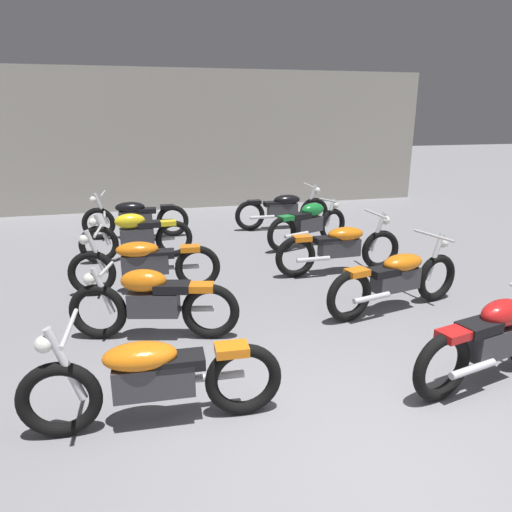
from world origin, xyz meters
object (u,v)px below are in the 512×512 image
at_px(motorcycle_right_row_2, 340,246).
at_px(motorcycle_right_row_3, 309,223).
at_px(motorcycle_left_row_0, 152,377).
at_px(motorcycle_left_row_4, 135,217).
at_px(motorcycle_left_row_3, 136,235).
at_px(motorcycle_left_row_2, 144,263).
at_px(motorcycle_right_row_0, 493,339).
at_px(motorcycle_right_row_1, 397,278).
at_px(motorcycle_left_row_1, 153,302).
at_px(motorcycle_right_row_4, 283,209).

relative_size(motorcycle_right_row_2, motorcycle_right_row_3, 1.15).
bearing_deg(motorcycle_left_row_0, motorcycle_left_row_4, 90.21).
distance_m(motorcycle_left_row_0, motorcycle_left_row_3, 4.83).
height_order(motorcycle_left_row_2, motorcycle_right_row_0, motorcycle_left_row_2).
bearing_deg(motorcycle_right_row_0, motorcycle_left_row_3, 122.88).
height_order(motorcycle_right_row_1, motorcycle_right_row_2, same).
relative_size(motorcycle_left_row_1, motorcycle_right_row_4, 0.89).
bearing_deg(motorcycle_left_row_1, motorcycle_right_row_3, 46.14).
bearing_deg(motorcycle_right_row_0, motorcycle_left_row_0, 177.23).
bearing_deg(motorcycle_right_row_4, motorcycle_right_row_0, -90.07).
height_order(motorcycle_left_row_3, motorcycle_right_row_2, motorcycle_right_row_2).
relative_size(motorcycle_left_row_4, motorcycle_right_row_1, 1.01).
bearing_deg(motorcycle_right_row_2, motorcycle_left_row_4, 135.09).
relative_size(motorcycle_left_row_1, motorcycle_right_row_3, 1.03).
xyz_separation_m(motorcycle_left_row_3, motorcycle_left_row_4, (0.01, 1.58, -0.01)).
distance_m(motorcycle_right_row_2, motorcycle_right_row_3, 1.66).
height_order(motorcycle_left_row_1, motorcycle_right_row_2, motorcycle_right_row_2).
distance_m(motorcycle_right_row_3, motorcycle_right_row_4, 1.51).
relative_size(motorcycle_left_row_3, motorcycle_right_row_1, 0.92).
relative_size(motorcycle_left_row_0, motorcycle_left_row_3, 1.10).
relative_size(motorcycle_left_row_4, motorcycle_right_row_0, 1.12).
relative_size(motorcycle_right_row_1, motorcycle_right_row_3, 1.14).
height_order(motorcycle_right_row_2, motorcycle_right_row_3, motorcycle_right_row_2).
bearing_deg(motorcycle_right_row_3, motorcycle_right_row_4, 91.42).
relative_size(motorcycle_right_row_0, motorcycle_right_row_3, 1.03).
bearing_deg(motorcycle_left_row_3, motorcycle_right_row_0, -57.12).
distance_m(motorcycle_left_row_1, motorcycle_right_row_1, 3.14).
distance_m(motorcycle_left_row_4, motorcycle_right_row_2, 4.48).
xyz_separation_m(motorcycle_left_row_2, motorcycle_right_row_3, (3.19, 1.74, 0.01)).
distance_m(motorcycle_left_row_1, motorcycle_right_row_3, 4.54).
height_order(motorcycle_left_row_0, motorcycle_left_row_3, motorcycle_left_row_0).
bearing_deg(motorcycle_left_row_3, motorcycle_right_row_4, 26.13).
bearing_deg(motorcycle_left_row_4, motorcycle_right_row_0, -63.89).
relative_size(motorcycle_left_row_2, motorcycle_right_row_1, 1.01).
distance_m(motorcycle_left_row_1, motorcycle_right_row_4, 5.70).
bearing_deg(motorcycle_left_row_0, motorcycle_left_row_3, 90.36).
bearing_deg(motorcycle_left_row_0, motorcycle_right_row_4, 63.49).
bearing_deg(motorcycle_left_row_4, motorcycle_right_row_2, -44.91).
height_order(motorcycle_left_row_3, motorcycle_right_row_0, same).
height_order(motorcycle_right_row_1, motorcycle_right_row_4, same).
bearing_deg(motorcycle_left_row_3, motorcycle_left_row_0, -89.64).
bearing_deg(motorcycle_right_row_4, motorcycle_left_row_3, -153.87).
height_order(motorcycle_left_row_0, motorcycle_right_row_2, same).
bearing_deg(motorcycle_left_row_4, motorcycle_left_row_3, -90.27).
distance_m(motorcycle_left_row_3, motorcycle_right_row_3, 3.27).
xyz_separation_m(motorcycle_right_row_2, motorcycle_right_row_3, (0.09, 1.66, 0.01)).
xyz_separation_m(motorcycle_right_row_0, motorcycle_right_row_2, (-0.04, 3.40, -0.01)).
bearing_deg(motorcycle_left_row_2, motorcycle_right_row_0, -46.61).
bearing_deg(motorcycle_right_row_0, motorcycle_right_row_1, 88.81).
distance_m(motorcycle_left_row_0, motorcycle_left_row_2, 3.17).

